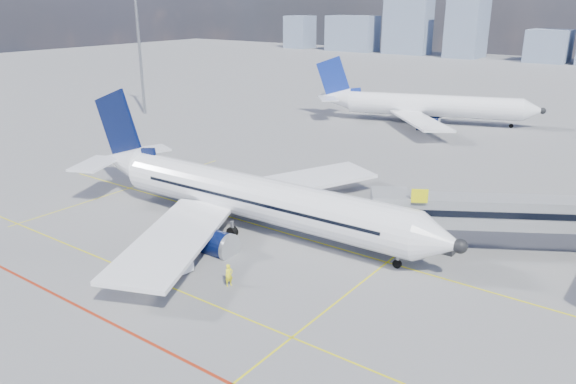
% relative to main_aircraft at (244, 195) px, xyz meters
% --- Properties ---
extents(ground, '(420.00, 420.00, 0.00)m').
position_rel_main_aircraft_xyz_m(ground, '(1.25, -7.08, -3.22)').
color(ground, gray).
rests_on(ground, ground).
extents(apron_markings, '(90.00, 35.12, 0.01)m').
position_rel_main_aircraft_xyz_m(apron_markings, '(0.67, -10.99, -3.21)').
color(apron_markings, yellow).
rests_on(apron_markings, ground).
extents(jet_bridge, '(23.55, 15.78, 6.30)m').
position_rel_main_aircraft_xyz_m(jet_bridge, '(24.76, 9.83, 0.53)').
color(jet_bridge, gray).
rests_on(jet_bridge, ground).
extents(floodlight_mast_nw, '(3.20, 0.61, 25.45)m').
position_rel_main_aircraft_xyz_m(floodlight_mast_nw, '(-53.75, 32.92, 10.37)').
color(floodlight_mast_nw, gray).
rests_on(floodlight_mast_nw, ground).
extents(main_aircraft, '(43.42, 37.82, 12.65)m').
position_rel_main_aircraft_xyz_m(main_aircraft, '(0.00, 0.00, 0.00)').
color(main_aircraft, white).
rests_on(main_aircraft, ground).
extents(second_aircraft, '(39.15, 33.27, 11.83)m').
position_rel_main_aircraft_xyz_m(second_aircraft, '(-5.80, 56.81, 0.00)').
color(second_aircraft, white).
rests_on(second_aircraft, ground).
extents(baggage_tug, '(2.26, 1.53, 1.48)m').
position_rel_main_aircraft_xyz_m(baggage_tug, '(1.92, -10.56, -2.51)').
color(baggage_tug, white).
rests_on(baggage_tug, ground).
extents(cargo_dolly, '(4.38, 3.06, 2.20)m').
position_rel_main_aircraft_xyz_m(cargo_dolly, '(0.75, -10.15, -2.01)').
color(cargo_dolly, black).
rests_on(cargo_dolly, ground).
extents(belt_loader, '(5.54, 2.81, 2.24)m').
position_rel_main_aircraft_xyz_m(belt_loader, '(-3.83, -2.59, -2.64)').
color(belt_loader, black).
rests_on(belt_loader, ground).
extents(ramp_worker, '(0.65, 0.78, 1.84)m').
position_rel_main_aircraft_xyz_m(ramp_worker, '(7.09, -10.16, -2.30)').
color(ramp_worker, '#FFF31A').
rests_on(ramp_worker, ground).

